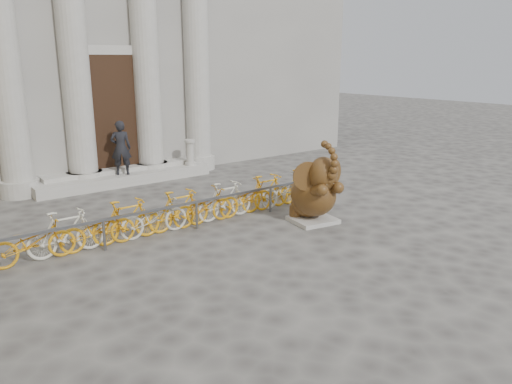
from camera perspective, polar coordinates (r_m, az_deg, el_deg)
ground at (r=9.92m, az=7.62°, el=-9.40°), size 80.00×80.00×0.00m
classical_building at (r=22.28m, az=-21.82°, el=18.91°), size 22.00×10.70×12.00m
entrance_steps at (r=17.42m, az=-14.80°, el=1.58°), size 6.00×1.20×0.36m
elephant_statue at (r=12.73m, az=6.70°, el=-0.09°), size 1.43×1.67×2.16m
bike_rack at (r=12.50m, az=-7.47°, el=-1.76°), size 9.37×0.53×1.00m
pedestrian at (r=16.94m, az=-15.19°, el=4.89°), size 0.77×0.66×1.79m
balustrade_post at (r=18.08m, az=-7.55°, el=4.39°), size 0.38×0.38×0.93m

